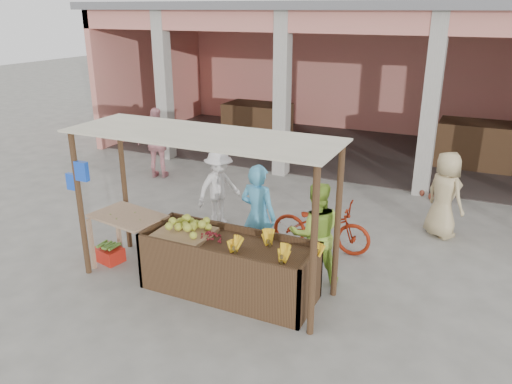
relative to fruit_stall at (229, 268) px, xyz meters
The scene contains 18 objects.
ground 0.64m from the fruit_stall, behind, with size 60.00×60.00×0.00m, color slate.
market_building 9.23m from the fruit_stall, 92.86° to the left, with size 14.40×6.40×4.20m.
fruit_stall is the anchor object (origin of this frame).
stall_awning 1.66m from the fruit_stall, behind, with size 4.09×1.35×2.39m.
banana_heap 0.89m from the fruit_stall, ahead, with size 1.21×0.66×0.22m, color yellow, non-canonical shape.
melon_tray 0.90m from the fruit_stall, behind, with size 0.82×0.71×0.21m.
berry_heap 0.58m from the fruit_stall, behind, with size 0.45×0.37×0.14m, color maroon.
side_table 1.89m from the fruit_stall, behind, with size 1.25×0.94×0.92m.
papaya_pile 1.95m from the fruit_stall, behind, with size 0.73×0.42×0.21m, color #3D7F29, non-canonical shape.
red_crate 2.33m from the fruit_stall, behind, with size 0.46×0.33×0.24m, color red.
plantain_bundle 2.31m from the fruit_stall, behind, with size 0.37×0.26×0.07m, color #568731, non-canonical shape.
produce_sacks 5.96m from the fruit_stall, 66.63° to the left, with size 1.06×0.80×0.64m.
vendor_blue 1.11m from the fruit_stall, 88.29° to the left, with size 0.70×0.51×1.87m, color #53B7EA.
vendor_green 1.42m from the fruit_stall, 38.57° to the left, with size 0.84×0.48×1.74m, color #9DC83D.
motorcycle 2.10m from the fruit_stall, 67.68° to the left, with size 1.83×0.63×0.95m, color maroon.
shopper_a 2.61m from the fruit_stall, 122.21° to the left, with size 1.04×0.52×1.62m, color silver.
shopper_b 5.87m from the fruit_stall, 135.57° to the left, with size 1.11×0.59×1.89m, color pink.
shopper_c 4.40m from the fruit_stall, 52.62° to the left, with size 0.87×0.57×1.81m, color tan.
Camera 1 is at (3.66, -5.77, 4.04)m, focal length 35.00 mm.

